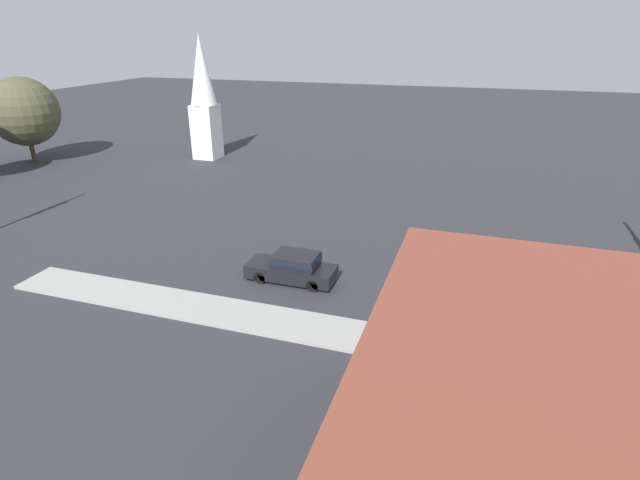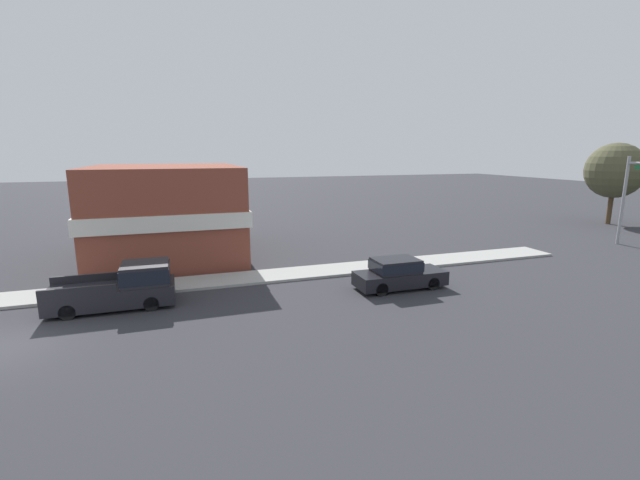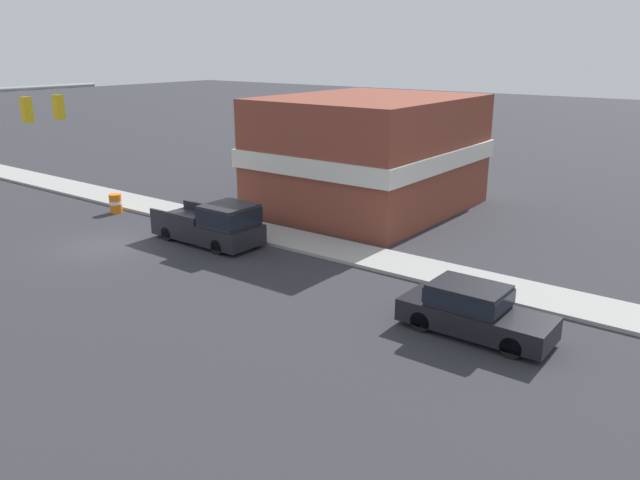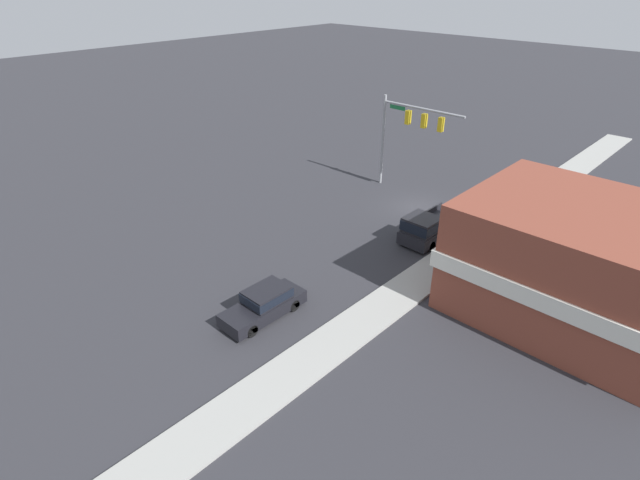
% 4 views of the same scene
% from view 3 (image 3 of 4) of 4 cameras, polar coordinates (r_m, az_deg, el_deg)
% --- Properties ---
extents(ground_plane, '(200.00, 200.00, 0.00)m').
position_cam_3_polar(ground_plane, '(29.35, -19.11, -0.55)').
color(ground_plane, '#2D2D33').
extents(sidewalk_curb, '(2.40, 60.00, 0.14)m').
position_cam_3_polar(sidewalk_curb, '(32.66, -10.89, 2.00)').
color(sidewalk_curb, '#9E9E99').
rests_on(sidewalk_curb, ground).
extents(car_lead, '(1.78, 4.68, 1.57)m').
position_cam_3_polar(car_lead, '(19.78, 13.79, -6.18)').
color(car_lead, black).
rests_on(car_lead, ground).
extents(pickup_truck_parked, '(2.13, 5.28, 1.96)m').
position_cam_3_polar(pickup_truck_parked, '(28.15, -9.55, 1.48)').
color(pickup_truck_parked, black).
rests_on(pickup_truck_parked, ground).
extents(construction_barrel, '(0.66, 0.66, 1.00)m').
position_cam_3_polar(construction_barrel, '(34.98, -18.18, 3.21)').
color(construction_barrel, orange).
rests_on(construction_barrel, ground).
extents(corner_brick_building, '(11.33, 9.37, 6.01)m').
position_cam_3_polar(corner_brick_building, '(33.87, 4.51, 7.90)').
color(corner_brick_building, brown).
rests_on(corner_brick_building, ground).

